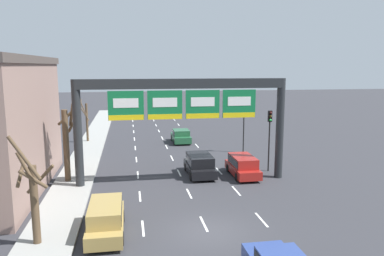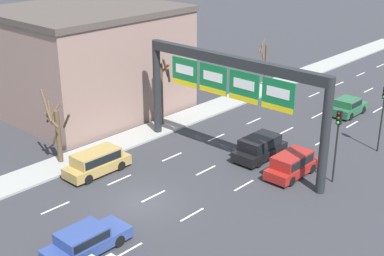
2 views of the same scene
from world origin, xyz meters
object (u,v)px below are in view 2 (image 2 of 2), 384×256
Objects in this scene: suv_gold at (97,161)px; tree_bare_third at (265,62)px; traffic_light_near_gantry at (338,132)px; tree_bare_second at (57,129)px; suv_red at (292,164)px; car_blue at (85,240)px; tree_bare_closest at (162,90)px; sign_gantry at (231,84)px; suv_black at (260,146)px; car_green at (348,106)px; traffic_light_mid_block at (383,106)px.

suv_gold is 24.56m from tree_bare_third.
tree_bare_second is at bearing -146.19° from traffic_light_near_gantry.
suv_red is 20.62m from tree_bare_third.
tree_bare_second is 25.08m from tree_bare_third.
tree_bare_third is (-10.38, 30.46, 1.84)m from car_blue.
tree_bare_closest is (-15.68, -0.36, -0.42)m from traffic_light_near_gantry.
tree_bare_closest is at bearing 89.91° from tree_bare_second.
suv_gold is at bearing -123.37° from sign_gantry.
traffic_light_near_gantry is 15.69m from tree_bare_closest.
car_blue is 1.00× the size of tree_bare_third.
suv_red is 16.31m from tree_bare_second.
suv_red is 13.36m from tree_bare_closest.
suv_gold is (-6.70, -9.50, -0.01)m from suv_black.
car_blue is 18.72m from tree_bare_closest.
suv_black is 1.03× the size of suv_red.
tree_bare_second is (-8.39, -8.67, -3.07)m from sign_gantry.
suv_red is at bearing -49.41° from tree_bare_third.
tree_bare_second reaches higher than car_green.
suv_red is 1.07× the size of car_green.
car_blue is (1.79, -14.06, -4.92)m from sign_gantry.
tree_bare_third reaches higher than car_blue.
tree_bare_closest is (-10.21, -12.98, 2.33)m from car_green.
tree_bare_closest is at bearing 123.20° from car_blue.
suv_gold is 0.87× the size of tree_bare_second.
suv_black is at bearing 90.97° from car_blue.
car_green is at bearing 82.78° from sign_gantry.
traffic_light_mid_block is at bearing 52.91° from suv_gold.
suv_gold is at bearing -138.99° from suv_red.
sign_gantry reaches higher than tree_bare_second.
car_green is 14.02m from traffic_light_near_gantry.
suv_red is 8.66m from traffic_light_mid_block.
traffic_light_near_gantry is (5.51, 15.90, 2.79)m from car_blue.
tree_bare_third reaches higher than suv_gold.
sign_gantry is 18.77m from tree_bare_third.
sign_gantry reaches higher than car_green.
tree_bare_second reaches higher than suv_gold.
traffic_light_near_gantry is (5.78, 0.20, 2.62)m from suv_black.
suv_gold is 1.18× the size of car_green.
sign_gantry reaches higher than suv_red.
suv_red is at bearing -107.78° from traffic_light_mid_block.
sign_gantry is at bearing 45.94° from tree_bare_second.
tree_bare_closest is at bearing -179.09° from suv_black.
tree_bare_third is at bearing 169.41° from car_green.
tree_bare_second is at bearing -89.55° from tree_bare_third.
car_blue is 11.67m from tree_bare_second.
suv_red is 0.73× the size of tree_bare_closest.
traffic_light_mid_block is at bearing -26.07° from tree_bare_third.
tree_bare_closest reaches higher than car_green.
tree_bare_closest reaches higher than suv_gold.
car_blue is at bearing -27.88° from tree_bare_second.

